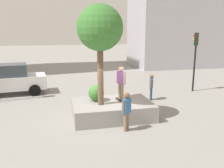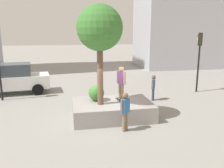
# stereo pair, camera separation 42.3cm
# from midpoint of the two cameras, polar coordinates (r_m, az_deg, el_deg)

# --- Properties ---
(ground_plane) EXTENTS (120.00, 120.00, 0.00)m
(ground_plane) POSITION_cam_midpoint_polar(r_m,az_deg,el_deg) (11.81, -1.98, -8.31)
(ground_plane) COLOR gray
(planter_ledge) EXTENTS (3.84, 2.67, 0.78)m
(planter_ledge) POSITION_cam_midpoint_polar(r_m,az_deg,el_deg) (11.95, -1.02, -6.05)
(planter_ledge) COLOR gray
(planter_ledge) RESTS_ON ground
(plaza_tree) EXTENTS (2.08, 2.08, 4.59)m
(plaza_tree) POSITION_cam_midpoint_polar(r_m,az_deg,el_deg) (10.95, -4.02, 12.93)
(plaza_tree) COLOR brown
(plaza_tree) RESTS_ON planter_ledge
(boxwood_shrub) EXTENTS (0.78, 0.78, 0.78)m
(boxwood_shrub) POSITION_cam_midpoint_polar(r_m,az_deg,el_deg) (11.97, -4.79, -2.17)
(boxwood_shrub) COLOR #3D7A33
(boxwood_shrub) RESTS_ON planter_ledge
(skateboard) EXTENTS (0.46, 0.82, 0.07)m
(skateboard) POSITION_cam_midpoint_polar(r_m,az_deg,el_deg) (11.97, 1.12, -3.78)
(skateboard) COLOR black
(skateboard) RESTS_ON planter_ledge
(skateboarder) EXTENTS (0.36, 0.54, 1.69)m
(skateboarder) POSITION_cam_midpoint_polar(r_m,az_deg,el_deg) (11.72, 1.14, 0.87)
(skateboarder) COLOR #847056
(skateboarder) RESTS_ON skateboard
(police_car) EXTENTS (4.57, 2.46, 2.04)m
(police_car) POSITION_cam_midpoint_polar(r_m,az_deg,el_deg) (17.40, -23.62, 1.05)
(police_car) COLOR white
(police_car) RESTS_ON ground
(traffic_light_corner) EXTENTS (0.37, 0.37, 4.06)m
(traffic_light_corner) POSITION_cam_midpoint_polar(r_m,az_deg,el_deg) (17.50, 18.52, 7.33)
(traffic_light_corner) COLOR black
(traffic_light_corner) RESTS_ON ground
(passerby_with_bag) EXTENTS (0.35, 0.49, 1.59)m
(passerby_with_bag) POSITION_cam_midpoint_polar(r_m,az_deg,el_deg) (14.85, 8.52, -0.34)
(passerby_with_bag) COLOR navy
(passerby_with_bag) RESTS_ON ground
(bystander_watching) EXTENTS (0.46, 0.45, 1.69)m
(bystander_watching) POSITION_cam_midpoint_polar(r_m,az_deg,el_deg) (10.20, 2.30, -5.93)
(bystander_watching) COLOR #847056
(bystander_watching) RESTS_ON ground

